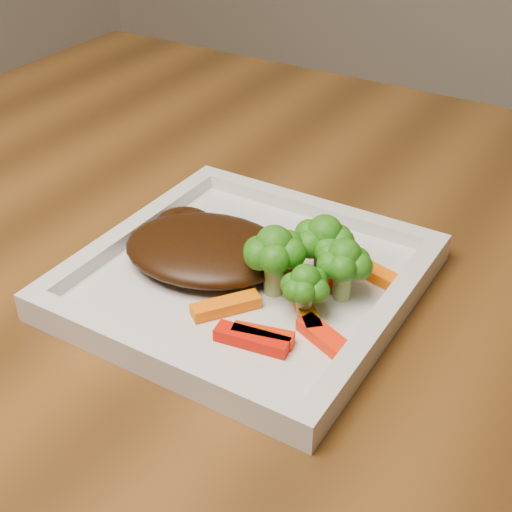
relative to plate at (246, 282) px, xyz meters
The scene contains 14 objects.
plate is the anchor object (origin of this frame).
steak 0.05m from the plate, behind, with size 0.15×0.11×0.03m, color black.
broccoli_0 0.08m from the plate, 29.87° to the left, with size 0.06×0.06×0.07m, color #207613, non-canonical shape.
broccoli_1 0.09m from the plate, 11.15° to the left, with size 0.05×0.05×0.06m, color #1C6911, non-canonical shape.
broccoli_2 0.08m from the plate, 17.41° to the right, with size 0.04×0.04×0.06m, color #1E6F12, non-canonical shape.
broccoli_3 0.05m from the plate, 11.64° to the right, with size 0.06×0.06×0.06m, color #1E6811, non-canonical shape.
carrot_0 0.09m from the plate, 55.07° to the right, with size 0.06×0.02×0.01m, color red.
carrot_1 0.11m from the plate, 23.72° to the right, with size 0.06×0.02×0.01m, color #FF2504.
carrot_2 0.05m from the plate, 76.72° to the right, with size 0.06×0.02×0.01m, color orange.
carrot_3 0.12m from the plate, 27.34° to the left, with size 0.06×0.01×0.01m, color #FD6104.
carrot_4 0.07m from the plate, 68.10° to the left, with size 0.06×0.02×0.01m, color red.
carrot_5 0.08m from the plate, 17.99° to the right, with size 0.05×0.01×0.01m, color #CE5203.
carrot_6 0.05m from the plate, 17.27° to the left, with size 0.05×0.01×0.01m, color red.
carrot_7 0.09m from the plate, 49.41° to the right, with size 0.05×0.01×0.01m, color red.
Camera 1 is at (0.19, -0.43, 1.12)m, focal length 50.00 mm.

